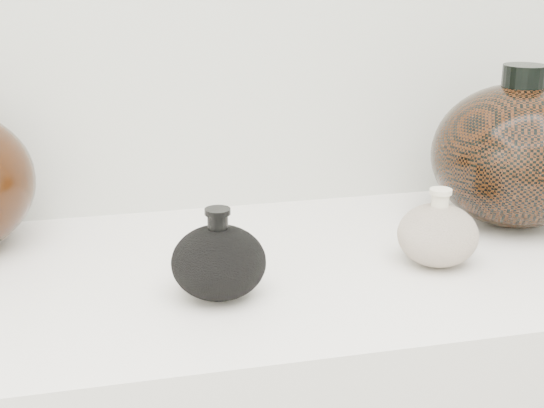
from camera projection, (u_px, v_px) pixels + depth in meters
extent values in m
cube|color=silver|center=(276.00, 274.00, 1.00)|extent=(1.20, 0.50, 0.03)
ellipsoid|color=black|center=(219.00, 262.00, 0.89)|extent=(0.12, 0.12, 0.09)
cylinder|color=black|center=(218.00, 222.00, 0.87)|extent=(0.03, 0.03, 0.03)
cylinder|color=black|center=(218.00, 211.00, 0.87)|extent=(0.03, 0.03, 0.01)
ellipsoid|color=#BDB092|center=(438.00, 235.00, 0.98)|extent=(0.11, 0.11, 0.08)
cylinder|color=beige|center=(440.00, 201.00, 0.97)|extent=(0.02, 0.02, 0.02)
cylinder|color=beige|center=(441.00, 191.00, 0.96)|extent=(0.03, 0.03, 0.01)
ellipsoid|color=black|center=(516.00, 156.00, 1.11)|extent=(0.33, 0.33, 0.21)
cylinder|color=black|center=(524.00, 79.00, 1.08)|extent=(0.08, 0.08, 0.04)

